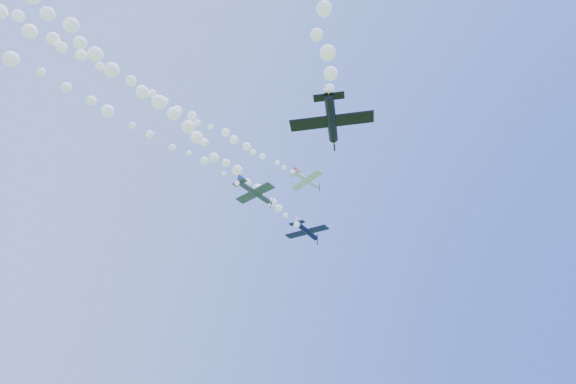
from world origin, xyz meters
TOP-DOWN VIEW (x-y plane):
  - plane_white at (10.03, -2.45)m, footprint 6.31×6.70m
  - smoke_trail_white at (-29.23, -7.28)m, footprint 74.78×11.23m
  - plane_navy at (15.25, 4.97)m, footprint 7.94×8.39m
  - smoke_trail_navy at (-27.36, -12.70)m, footprint 80.99×35.31m
  - plane_grey at (-3.63, -8.91)m, footprint 6.46×6.86m
  - plane_black at (-6.09, -28.29)m, footprint 7.37×7.32m

SIDE VIEW (x-z plane):
  - plane_black at x=-6.09m, z-range 35.84..38.10m
  - plane_grey at x=-3.63m, z-range 39.72..42.20m
  - smoke_trail_navy at x=-27.36m, z-range 47.10..50.22m
  - plane_navy at x=15.25m, z-range 47.78..49.97m
  - smoke_trail_white at x=-29.23m, z-range 51.83..54.57m
  - plane_white at x=10.03m, z-range 52.33..54.65m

